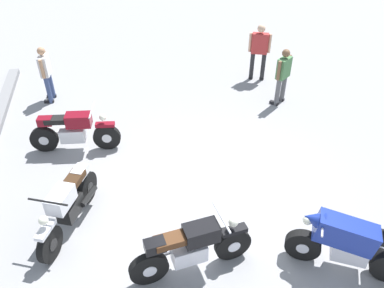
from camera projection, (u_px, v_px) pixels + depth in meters
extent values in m
plane|color=gray|center=(204.00, 197.00, 7.83)|extent=(40.00, 40.00, 0.00)
cylinder|color=black|center=(303.00, 245.00, 6.45)|extent=(0.44, 0.60, 0.60)
cylinder|color=silver|center=(303.00, 245.00, 6.45)|extent=(0.26, 0.27, 0.21)
cube|color=silver|center=(349.00, 252.00, 6.22)|extent=(0.52, 0.62, 0.32)
cube|color=navy|center=(346.00, 233.00, 6.02)|extent=(0.81, 1.03, 0.57)
cone|color=navy|center=(313.00, 219.00, 6.06)|extent=(0.47, 0.48, 0.39)
cube|color=black|center=(374.00, 236.00, 5.88)|extent=(0.53, 0.65, 0.12)
cylinder|color=silver|center=(323.00, 220.00, 6.01)|extent=(0.62, 0.38, 0.04)
sphere|color=silver|center=(308.00, 220.00, 6.11)|extent=(0.16, 0.16, 0.16)
cylinder|color=black|center=(107.00, 137.00, 9.00)|extent=(0.22, 0.65, 0.64)
cylinder|color=black|center=(44.00, 139.00, 8.92)|extent=(0.22, 0.65, 0.64)
cylinder|color=silver|center=(107.00, 137.00, 9.00)|extent=(0.17, 0.24, 0.22)
cylinder|color=silver|center=(44.00, 139.00, 8.92)|extent=(0.17, 0.24, 0.22)
cube|color=silver|center=(73.00, 135.00, 8.90)|extent=(0.37, 0.60, 0.32)
cube|color=maroon|center=(79.00, 120.00, 8.68)|extent=(0.41, 0.60, 0.30)
cube|color=maroon|center=(105.00, 125.00, 8.79)|extent=(0.23, 0.46, 0.08)
cube|color=black|center=(58.00, 120.00, 8.64)|extent=(0.35, 0.63, 0.12)
cube|color=maroon|center=(45.00, 121.00, 8.64)|extent=(0.27, 0.35, 0.18)
cylinder|color=silver|center=(57.00, 133.00, 9.05)|extent=(0.20, 0.57, 0.16)
cylinder|color=silver|center=(92.00, 110.00, 8.55)|extent=(0.70, 0.15, 0.04)
sphere|color=silver|center=(103.00, 117.00, 8.68)|extent=(0.16, 0.16, 0.16)
cylinder|color=black|center=(233.00, 244.00, 6.44)|extent=(0.19, 0.65, 0.64)
cylinder|color=black|center=(149.00, 268.00, 6.05)|extent=(0.19, 0.65, 0.64)
cylinder|color=silver|center=(233.00, 244.00, 6.44)|extent=(0.16, 0.24, 0.22)
cylinder|color=silver|center=(149.00, 268.00, 6.05)|extent=(0.16, 0.24, 0.22)
cube|color=silver|center=(189.00, 253.00, 6.17)|extent=(0.34, 0.59, 0.32)
cube|color=black|center=(201.00, 233.00, 5.99)|extent=(0.38, 0.59, 0.30)
cube|color=black|center=(234.00, 230.00, 6.24)|extent=(0.21, 0.46, 0.08)
cube|color=#4C2D19|center=(174.00, 240.00, 5.86)|extent=(0.33, 0.63, 0.12)
cube|color=black|center=(155.00, 246.00, 5.79)|extent=(0.26, 0.34, 0.18)
cylinder|color=silver|center=(163.00, 253.00, 6.23)|extent=(0.17, 0.57, 0.16)
cylinder|color=silver|center=(221.00, 217.00, 5.94)|extent=(0.70, 0.12, 0.04)
sphere|color=silver|center=(233.00, 222.00, 6.11)|extent=(0.16, 0.16, 0.16)
cylinder|color=black|center=(50.00, 244.00, 6.44)|extent=(0.63, 0.38, 0.64)
cylinder|color=black|center=(87.00, 187.00, 7.59)|extent=(0.63, 0.38, 0.64)
cylinder|color=black|center=(50.00, 244.00, 6.44)|extent=(0.26, 0.22, 0.22)
cylinder|color=black|center=(87.00, 187.00, 7.59)|extent=(0.26, 0.22, 0.22)
cube|color=black|center=(70.00, 208.00, 7.00)|extent=(0.63, 0.49, 0.32)
cube|color=silver|center=(61.00, 199.00, 6.60)|extent=(0.64, 0.53, 0.30)
cube|color=silver|center=(45.00, 230.00, 6.24)|extent=(0.47, 0.33, 0.08)
cube|color=#382314|center=(72.00, 181.00, 6.95)|extent=(0.65, 0.49, 0.12)
cube|color=silver|center=(80.00, 172.00, 7.20)|extent=(0.38, 0.34, 0.18)
cylinder|color=black|center=(89.00, 196.00, 7.31)|extent=(0.55, 0.34, 0.16)
cylinder|color=black|center=(48.00, 202.00, 6.20)|extent=(0.33, 0.65, 0.04)
sphere|color=silver|center=(43.00, 220.00, 6.14)|extent=(0.16, 0.16, 0.16)
cylinder|color=#384772|center=(51.00, 85.00, 10.99)|extent=(0.15, 0.15, 0.79)
cube|color=black|center=(52.00, 96.00, 11.19)|extent=(0.14, 0.27, 0.08)
cylinder|color=#384772|center=(49.00, 90.00, 10.73)|extent=(0.15, 0.15, 0.79)
cube|color=black|center=(49.00, 101.00, 10.94)|extent=(0.14, 0.27, 0.08)
cube|color=silver|center=(45.00, 66.00, 10.46)|extent=(0.47, 0.28, 0.56)
cylinder|color=tan|center=(47.00, 61.00, 10.67)|extent=(0.10, 0.10, 0.53)
cylinder|color=tan|center=(42.00, 69.00, 10.24)|extent=(0.10, 0.10, 0.53)
sphere|color=tan|center=(41.00, 51.00, 10.22)|extent=(0.21, 0.21, 0.21)
cylinder|color=#262628|center=(263.00, 67.00, 11.90)|extent=(0.17, 0.17, 0.87)
cube|color=black|center=(262.00, 77.00, 12.18)|extent=(0.28, 0.19, 0.08)
cylinder|color=#262628|center=(252.00, 66.00, 11.95)|extent=(0.17, 0.17, 0.87)
cube|color=black|center=(251.00, 77.00, 12.23)|extent=(0.28, 0.19, 0.08)
cube|color=#B23333|center=(260.00, 43.00, 11.49)|extent=(0.39, 0.54, 0.62)
cylinder|color=#D8AD8C|center=(270.00, 43.00, 11.44)|extent=(0.12, 0.12, 0.58)
cylinder|color=#D8AD8C|center=(250.00, 42.00, 11.52)|extent=(0.12, 0.12, 0.58)
sphere|color=#D8AD8C|center=(261.00, 28.00, 11.22)|extent=(0.24, 0.24, 0.24)
cylinder|color=#59595B|center=(283.00, 88.00, 10.81)|extent=(0.18, 0.18, 0.80)
cube|color=black|center=(280.00, 99.00, 11.06)|extent=(0.27, 0.24, 0.08)
cylinder|color=#59595B|center=(278.00, 92.00, 10.62)|extent=(0.18, 0.18, 0.80)
cube|color=black|center=(274.00, 103.00, 10.86)|extent=(0.27, 0.24, 0.08)
cube|color=#4C7F4C|center=(284.00, 68.00, 10.32)|extent=(0.44, 0.49, 0.56)
cylinder|color=brown|center=(289.00, 64.00, 10.47)|extent=(0.13, 0.13, 0.53)
cylinder|color=brown|center=(279.00, 71.00, 10.14)|extent=(0.13, 0.13, 0.53)
sphere|color=brown|center=(286.00, 53.00, 10.07)|extent=(0.22, 0.22, 0.22)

